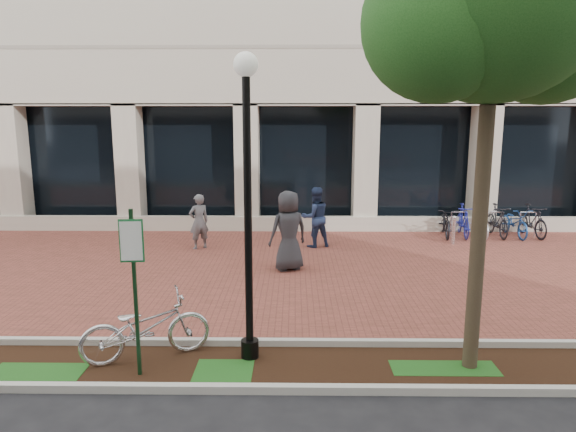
{
  "coord_description": "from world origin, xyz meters",
  "views": [
    {
      "loc": [
        -0.39,
        -12.51,
        3.72
      ],
      "look_at": [
        -0.54,
        -0.8,
        1.51
      ],
      "focal_mm": 32.0,
      "sensor_mm": 36.0,
      "label": 1
    }
  ],
  "objects_px": {
    "pedestrian_mid": "(315,217)",
    "bollard": "(454,230)",
    "locked_bicycle": "(146,327)",
    "pedestrian_right": "(288,231)",
    "lamppost": "(248,194)",
    "bike_rack_cluster": "(488,221)",
    "street_tree": "(498,0)",
    "pedestrian_left": "(199,222)",
    "parking_sign": "(134,272)"
  },
  "relations": [
    {
      "from": "pedestrian_mid",
      "to": "bollard",
      "type": "relative_size",
      "value": 2.02
    },
    {
      "from": "locked_bicycle",
      "to": "pedestrian_right",
      "type": "relative_size",
      "value": 1.0
    },
    {
      "from": "lamppost",
      "to": "pedestrian_right",
      "type": "height_order",
      "value": "lamppost"
    },
    {
      "from": "pedestrian_mid",
      "to": "bike_rack_cluster",
      "type": "bearing_deg",
      "value": 174.54
    },
    {
      "from": "lamppost",
      "to": "pedestrian_right",
      "type": "bearing_deg",
      "value": 83.49
    },
    {
      "from": "street_tree",
      "to": "pedestrian_right",
      "type": "distance_m",
      "value": 7.26
    },
    {
      "from": "bollard",
      "to": "bike_rack_cluster",
      "type": "height_order",
      "value": "bike_rack_cluster"
    },
    {
      "from": "street_tree",
      "to": "bollard",
      "type": "bearing_deg",
      "value": 75.18
    },
    {
      "from": "lamppost",
      "to": "pedestrian_mid",
      "type": "xyz_separation_m",
      "value": [
        1.31,
        7.24,
        -1.74
      ]
    },
    {
      "from": "bollard",
      "to": "locked_bicycle",
      "type": "bearing_deg",
      "value": -133.0
    },
    {
      "from": "locked_bicycle",
      "to": "bike_rack_cluster",
      "type": "distance_m",
      "value": 12.22
    },
    {
      "from": "bollard",
      "to": "pedestrian_right",
      "type": "bearing_deg",
      "value": -151.04
    },
    {
      "from": "pedestrian_left",
      "to": "pedestrian_mid",
      "type": "bearing_deg",
      "value": 153.74
    },
    {
      "from": "bollard",
      "to": "pedestrian_left",
      "type": "bearing_deg",
      "value": -175.21
    },
    {
      "from": "pedestrian_mid",
      "to": "pedestrian_right",
      "type": "height_order",
      "value": "pedestrian_right"
    },
    {
      "from": "parking_sign",
      "to": "bollard",
      "type": "bearing_deg",
      "value": 44.49
    },
    {
      "from": "parking_sign",
      "to": "locked_bicycle",
      "type": "xyz_separation_m",
      "value": [
        -0.04,
        0.55,
        -1.06
      ]
    },
    {
      "from": "pedestrian_right",
      "to": "bike_rack_cluster",
      "type": "bearing_deg",
      "value": -174.68
    },
    {
      "from": "pedestrian_left",
      "to": "bike_rack_cluster",
      "type": "bearing_deg",
      "value": 159.83
    },
    {
      "from": "bollard",
      "to": "lamppost",
      "type": "bearing_deg",
      "value": -125.94
    },
    {
      "from": "bollard",
      "to": "pedestrian_mid",
      "type": "bearing_deg",
      "value": -175.13
    },
    {
      "from": "street_tree",
      "to": "bike_rack_cluster",
      "type": "bearing_deg",
      "value": 68.53
    },
    {
      "from": "pedestrian_left",
      "to": "bike_rack_cluster",
      "type": "height_order",
      "value": "pedestrian_left"
    },
    {
      "from": "pedestrian_left",
      "to": "pedestrian_right",
      "type": "xyz_separation_m",
      "value": [
        2.62,
        -2.11,
        0.2
      ]
    },
    {
      "from": "pedestrian_right",
      "to": "lamppost",
      "type": "bearing_deg",
      "value": 57.91
    },
    {
      "from": "pedestrian_mid",
      "to": "pedestrian_left",
      "type": "bearing_deg",
      "value": -15.1
    },
    {
      "from": "locked_bicycle",
      "to": "pedestrian_mid",
      "type": "xyz_separation_m",
      "value": [
        2.93,
        7.28,
        0.37
      ]
    },
    {
      "from": "street_tree",
      "to": "locked_bicycle",
      "type": "distance_m",
      "value": 6.96
    },
    {
      "from": "lamppost",
      "to": "bollard",
      "type": "bearing_deg",
      "value": 54.06
    },
    {
      "from": "bollard",
      "to": "bike_rack_cluster",
      "type": "distance_m",
      "value": 1.79
    },
    {
      "from": "parking_sign",
      "to": "locked_bicycle",
      "type": "relative_size",
      "value": 1.24
    },
    {
      "from": "parking_sign",
      "to": "bollard",
      "type": "height_order",
      "value": "parking_sign"
    },
    {
      "from": "pedestrian_mid",
      "to": "street_tree",
      "type": "bearing_deg",
      "value": 86.07
    },
    {
      "from": "bollard",
      "to": "street_tree",
      "type": "bearing_deg",
      "value": -104.82
    },
    {
      "from": "pedestrian_right",
      "to": "pedestrian_mid",
      "type": "bearing_deg",
      "value": -133.25
    },
    {
      "from": "pedestrian_mid",
      "to": "bike_rack_cluster",
      "type": "relative_size",
      "value": 0.51
    },
    {
      "from": "parking_sign",
      "to": "bollard",
      "type": "xyz_separation_m",
      "value": [
        7.09,
        8.19,
        -1.13
      ]
    },
    {
      "from": "locked_bicycle",
      "to": "bollard",
      "type": "xyz_separation_m",
      "value": [
        7.12,
        7.64,
        -0.08
      ]
    },
    {
      "from": "lamppost",
      "to": "street_tree",
      "type": "bearing_deg",
      "value": -3.89
    },
    {
      "from": "pedestrian_mid",
      "to": "bollard",
      "type": "distance_m",
      "value": 4.23
    },
    {
      "from": "pedestrian_mid",
      "to": "bike_rack_cluster",
      "type": "xyz_separation_m",
      "value": [
        5.62,
        1.44,
        -0.4
      ]
    },
    {
      "from": "bollard",
      "to": "bike_rack_cluster",
      "type": "xyz_separation_m",
      "value": [
        1.43,
        1.08,
        0.04
      ]
    },
    {
      "from": "locked_bicycle",
      "to": "pedestrian_left",
      "type": "bearing_deg",
      "value": -19.65
    },
    {
      "from": "lamppost",
      "to": "bike_rack_cluster",
      "type": "bearing_deg",
      "value": 51.35
    },
    {
      "from": "parking_sign",
      "to": "bike_rack_cluster",
      "type": "height_order",
      "value": "parking_sign"
    },
    {
      "from": "street_tree",
      "to": "pedestrian_right",
      "type": "xyz_separation_m",
      "value": [
        -2.88,
        5.09,
        -4.3
      ]
    },
    {
      "from": "pedestrian_mid",
      "to": "pedestrian_right",
      "type": "xyz_separation_m",
      "value": [
        -0.76,
        -2.38,
        0.11
      ]
    },
    {
      "from": "street_tree",
      "to": "locked_bicycle",
      "type": "height_order",
      "value": "street_tree"
    },
    {
      "from": "bike_rack_cluster",
      "to": "pedestrian_left",
      "type": "bearing_deg",
      "value": -166.2
    },
    {
      "from": "locked_bicycle",
      "to": "pedestrian_right",
      "type": "xyz_separation_m",
      "value": [
        2.17,
        4.9,
        0.48
      ]
    }
  ]
}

